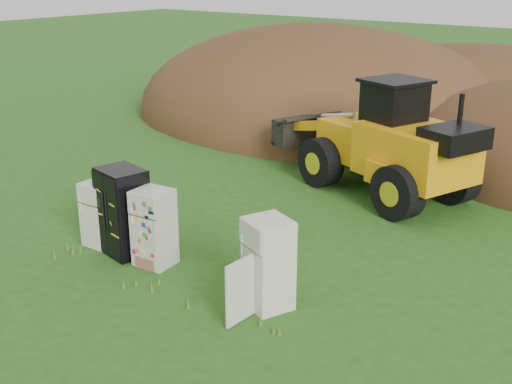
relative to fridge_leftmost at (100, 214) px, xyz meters
The scene contains 8 objects.
ground 2.52m from the fridge_leftmost, ahead, with size 120.00×120.00×0.00m, color #215015.
fridge_leftmost is the anchor object (origin of this frame).
fridge_black_side 0.81m from the fridge_leftmost, ahead, with size 1.04×0.82×2.00m, color black, non-canonical shape.
fridge_sticker 1.74m from the fridge_leftmost, ahead, with size 0.76×0.70×1.71m, color silver, non-canonical shape.
fridge_open_door 4.78m from the fridge_leftmost, ahead, with size 0.81×0.75×1.79m, color silver, non-canonical shape.
wheel_loader 8.05m from the fridge_leftmost, 67.49° to the left, with size 6.83×2.77×3.30m, color orange, non-canonical shape.
dirt_mound_left 14.48m from the fridge_leftmost, 101.21° to the left, with size 17.22×12.92×7.84m, color #482D17.
dirt_mound_back 18.28m from the fridge_leftmost, 80.87° to the left, with size 18.30×12.20×6.16m, color #482D17.
Camera 1 is at (8.75, -8.84, 6.23)m, focal length 45.00 mm.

